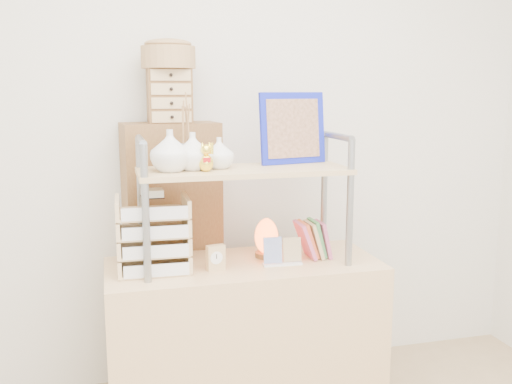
% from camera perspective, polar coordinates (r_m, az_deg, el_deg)
% --- Properties ---
extents(room_shell, '(3.42, 3.41, 2.61)m').
position_cam_1_polar(room_shell, '(1.66, 5.54, 16.75)').
color(room_shell, silver).
rests_on(room_shell, ground).
extents(desk, '(1.20, 0.50, 0.75)m').
position_cam_1_polar(desk, '(2.67, -1.16, -14.80)').
color(desk, tan).
rests_on(desk, ground).
extents(cabinet, '(0.47, 0.28, 1.35)m').
position_cam_1_polar(cabinet, '(2.86, -8.27, -6.74)').
color(cabinet, brown).
rests_on(cabinet, ground).
extents(hutch, '(0.90, 0.34, 0.74)m').
position_cam_1_polar(hutch, '(2.44, -2.73, 2.68)').
color(hutch, gray).
rests_on(hutch, desk).
extents(letter_tray, '(0.29, 0.27, 0.35)m').
position_cam_1_polar(letter_tray, '(2.44, -10.21, -4.57)').
color(letter_tray, tan).
rests_on(letter_tray, desk).
extents(salt_lamp, '(0.12, 0.11, 0.18)m').
position_cam_1_polar(salt_lamp, '(2.60, 1.03, -4.56)').
color(salt_lamp, brown).
rests_on(salt_lamp, desk).
extents(desk_clock, '(0.08, 0.05, 0.11)m').
position_cam_1_polar(desk_clock, '(2.43, -4.05, -6.58)').
color(desk_clock, tan).
rests_on(desk_clock, desk).
extents(postcard_stand, '(0.18, 0.06, 0.12)m').
position_cam_1_polar(postcard_stand, '(2.51, 2.64, -6.46)').
color(postcard_stand, white).
rests_on(postcard_stand, desk).
extents(drawer_chest, '(0.20, 0.16, 0.25)m').
position_cam_1_polar(drawer_chest, '(2.72, -8.65, 9.48)').
color(drawer_chest, brown).
rests_on(drawer_chest, cabinet).
extents(woven_basket, '(0.25, 0.25, 0.10)m').
position_cam_1_polar(woven_basket, '(2.72, -8.76, 13.16)').
color(woven_basket, olive).
rests_on(woven_basket, drawer_chest).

